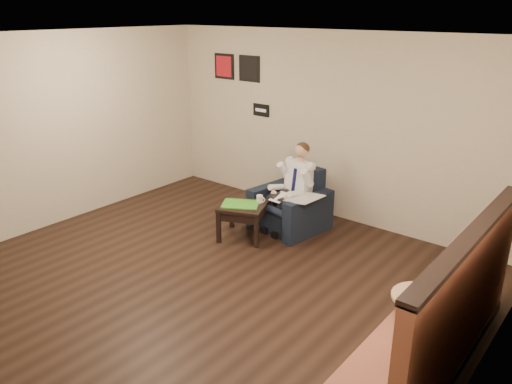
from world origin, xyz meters
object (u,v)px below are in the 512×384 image
Objects in this scene: side_table at (243,221)px; cafe_table at (417,327)px; armchair at (290,200)px; banquette at (433,297)px; smartphone at (251,200)px; coffee_mug at (260,199)px; seated_man at (285,191)px; green_folder at (241,204)px.

side_table is 3.10m from cafe_table.
armchair is 0.34× the size of banquette.
armchair is 5.86× the size of smartphone.
armchair reaches higher than smartphone.
side_table is at bearing -124.10° from coffee_mug.
banquette is at bearing -21.51° from seated_man.
banquette is (2.73, -1.55, 0.08)m from seated_man.
side_table is 0.32m from smartphone.
cafe_table is at bearing -18.01° from green_folder.
coffee_mug is at bearing 156.89° from cafe_table.
seated_man is at bearing 63.74° from coffee_mug.
armchair is 0.77m from side_table.
coffee_mug reaches higher than green_folder.
green_folder is at bearing 162.60° from banquette.
seated_man is 3.06m from cafe_table.
smartphone is at bearing 94.86° from side_table.
coffee_mug is (-0.18, -0.35, -0.05)m from seated_man.
cafe_table is (2.61, -1.66, -0.11)m from armchair.
side_table is at bearing 161.91° from banquette.
side_table is 1.22× the size of green_folder.
green_folder is (-0.35, -0.70, 0.07)m from armchair.
seated_man is 0.50m from smartphone.
coffee_mug reaches higher than smartphone.
seated_man is 2.42× the size of green_folder.
green_folder is at bearing -124.10° from side_table.
side_table is 0.39m from coffee_mug.
armchair is 0.75× the size of seated_man.
banquette is at bearing -23.45° from armchair.
armchair reaches higher than coffee_mug.
banquette is 4.10× the size of cafe_table.
banquette is at bearing 1.23° from cafe_table.
smartphone is at bearing 158.18° from cafe_table.
smartphone is (-0.15, -0.01, -0.05)m from coffee_mug.
armchair is 1.49× the size of side_table.
coffee_mug is (-0.19, -0.47, 0.11)m from armchair.
green_folder reaches higher than side_table.
smartphone is (-0.33, -0.37, -0.10)m from seated_man.
armchair is at bearing 147.46° from cafe_table.
seated_man reaches higher than cafe_table.
seated_man is at bearing 36.26° from smartphone.
cafe_table is at bearing -178.77° from banquette.
green_folder is (-0.02, -0.03, 0.26)m from side_table.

